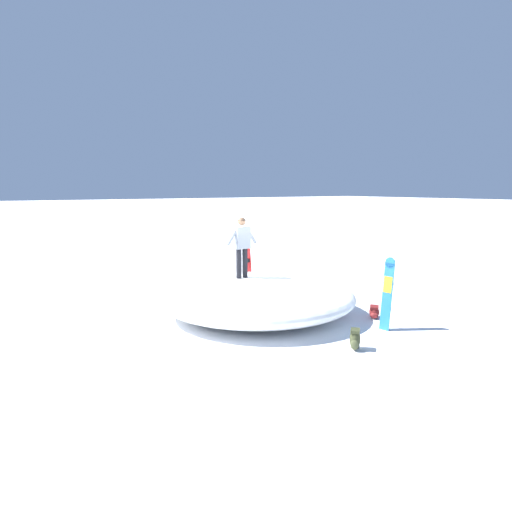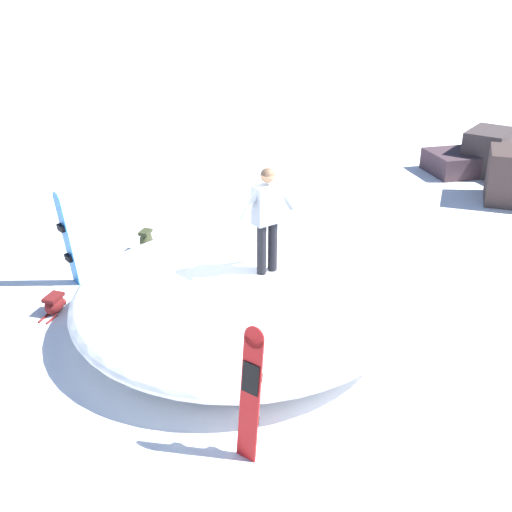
{
  "view_description": "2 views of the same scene",
  "coord_description": "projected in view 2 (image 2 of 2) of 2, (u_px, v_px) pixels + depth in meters",
  "views": [
    {
      "loc": [
        10.03,
        -7.02,
        3.37
      ],
      "look_at": [
        0.3,
        -0.61,
        1.67
      ],
      "focal_mm": 33.17,
      "sensor_mm": 36.0,
      "label": 1
    },
    {
      "loc": [
        -7.42,
        3.8,
        5.16
      ],
      "look_at": [
        -0.22,
        -0.51,
        1.19
      ],
      "focal_mm": 43.69,
      "sensor_mm": 36.0,
      "label": 2
    }
  ],
  "objects": [
    {
      "name": "ground",
      "position": [
        221.0,
        327.0,
        9.72
      ],
      "size": [
        240.0,
        240.0,
        0.0
      ],
      "primitive_type": "plane",
      "color": "white"
    },
    {
      "name": "snow_mound",
      "position": [
        239.0,
        297.0,
        9.57
      ],
      "size": [
        5.26,
        5.34,
        1.0
      ],
      "primitive_type": "ellipsoid",
      "rotation": [
        0.0,
        0.0,
        3.1
      ],
      "color": "white",
      "rests_on": "ground"
    },
    {
      "name": "snowboarder_standing",
      "position": [
        267.0,
        215.0,
        8.87
      ],
      "size": [
        0.26,
        0.98,
        1.59
      ],
      "color": "black",
      "rests_on": "snow_mound"
    },
    {
      "name": "snowboard_primary_upright",
      "position": [
        65.0,
        238.0,
        10.63
      ],
      "size": [
        0.28,
        0.22,
        1.74
      ],
      "color": "#2672BF",
      "rests_on": "ground"
    },
    {
      "name": "snowboard_secondary_upright",
      "position": [
        251.0,
        392.0,
        6.87
      ],
      "size": [
        0.32,
        0.29,
        1.67
      ],
      "color": "red",
      "rests_on": "ground"
    },
    {
      "name": "backpack_near",
      "position": [
        55.0,
        304.0,
        10.05
      ],
      "size": [
        0.54,
        0.57,
        0.32
      ],
      "color": "maroon",
      "rests_on": "ground"
    },
    {
      "name": "backpack_far",
      "position": [
        146.0,
        240.0,
        12.18
      ],
      "size": [
        0.46,
        0.48,
        0.45
      ],
      "color": "#383D23",
      "rests_on": "ground"
    },
    {
      "name": "rock_outcrop",
      "position": [
        501.0,
        167.0,
        15.71
      ],
      "size": [
        4.23,
        3.12,
        1.23
      ],
      "color": "#463E36",
      "rests_on": "ground"
    }
  ]
}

